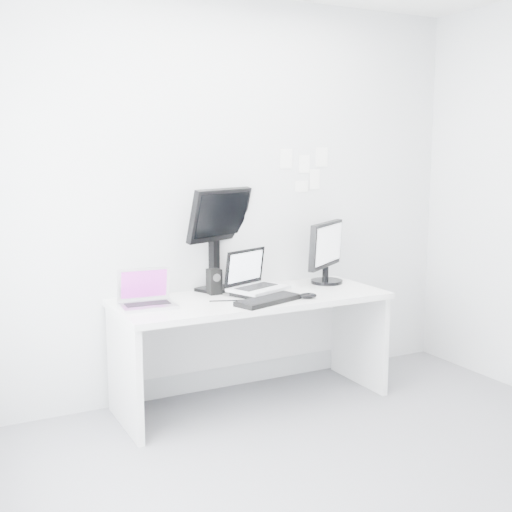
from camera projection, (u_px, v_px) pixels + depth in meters
name	position (u px, v px, depth m)	size (l,w,h in m)	color
ground	(363.00, 485.00, 3.35)	(3.60, 3.60, 0.00)	slate
back_wall	(229.00, 199.00, 4.54)	(3.60, 3.60, 0.00)	silver
desk	(252.00, 350.00, 4.39)	(1.80, 0.70, 0.73)	white
macbook	(148.00, 288.00, 4.00)	(0.33, 0.25, 0.25)	silver
speaker	(214.00, 282.00, 4.39)	(0.08, 0.08, 0.17)	black
dell_laptop	(258.00, 272.00, 4.36)	(0.37, 0.28, 0.31)	silver
rear_monitor	(217.00, 238.00, 4.47)	(0.53, 0.19, 0.72)	black
samsung_monitor	(327.00, 252.00, 4.73)	(0.50, 0.23, 0.46)	black
keyboard	(268.00, 300.00, 4.15)	(0.46, 0.16, 0.03)	black
mouse	(308.00, 296.00, 4.26)	(0.12, 0.08, 0.04)	black
wall_note_0	(286.00, 159.00, 4.70)	(0.10, 0.00, 0.14)	white
wall_note_1	(304.00, 164.00, 4.77)	(0.09, 0.00, 0.13)	white
wall_note_2	(322.00, 157.00, 4.83)	(0.10, 0.00, 0.14)	white
wall_note_3	(302.00, 186.00, 4.79)	(0.11, 0.00, 0.08)	white
wall_note_4	(315.00, 179.00, 4.83)	(0.09, 0.00, 0.14)	white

